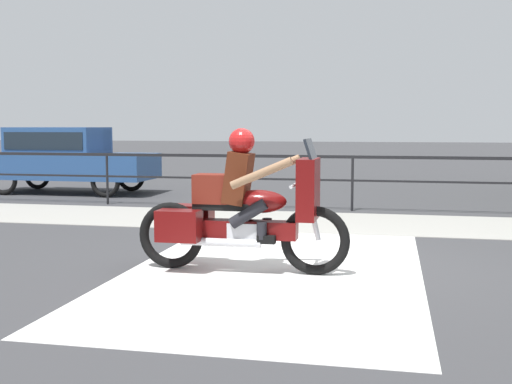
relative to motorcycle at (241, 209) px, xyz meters
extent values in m
plane|color=#38383A|center=(0.91, 0.52, -0.71)|extent=(120.00, 120.00, 0.00)
cube|color=#99968E|center=(0.91, 3.92, -0.71)|extent=(44.00, 2.40, 0.01)
cube|color=silver|center=(0.37, 0.32, -0.71)|extent=(3.27, 6.00, 0.01)
cube|color=black|center=(0.91, 5.51, 0.33)|extent=(36.00, 0.04, 0.06)
cube|color=black|center=(0.91, 5.51, -0.12)|extent=(36.00, 0.03, 0.04)
cylinder|color=black|center=(-4.19, 5.51, -0.18)|extent=(0.05, 0.05, 1.08)
cylinder|color=black|center=(0.91, 5.51, -0.18)|extent=(0.05, 0.05, 1.08)
torus|color=black|center=(0.84, 0.00, -0.33)|extent=(0.77, 0.11, 0.77)
torus|color=black|center=(-0.83, 0.00, -0.33)|extent=(0.77, 0.11, 0.77)
cube|color=#5B0C0C|center=(0.00, 0.00, -0.23)|extent=(1.27, 0.22, 0.20)
cube|color=silver|center=(0.03, 0.00, -0.28)|extent=(0.34, 0.26, 0.26)
ellipsoid|color=#5B0C0C|center=(0.20, 0.00, 0.09)|extent=(0.63, 0.30, 0.26)
cube|color=black|center=(-0.17, 0.00, 0.03)|extent=(0.73, 0.28, 0.08)
cube|color=#5B0C0C|center=(0.76, 0.00, 0.24)|extent=(0.20, 0.56, 0.67)
cube|color=#1E232B|center=(0.78, 0.00, 0.67)|extent=(0.10, 0.48, 0.24)
cylinder|color=silver|center=(0.62, 0.00, 0.29)|extent=(0.04, 0.70, 0.04)
cylinder|color=silver|center=(-0.20, -0.16, -0.36)|extent=(0.92, 0.09, 0.09)
cube|color=#5B0C0C|center=(-0.65, -0.24, -0.17)|extent=(0.48, 0.28, 0.35)
cube|color=#5B0C0C|center=(-0.65, 0.24, -0.17)|extent=(0.48, 0.28, 0.35)
cylinder|color=silver|center=(0.81, 0.00, -0.05)|extent=(0.19, 0.06, 0.57)
cube|color=#4C1E0F|center=(-0.03, 0.00, 0.35)|extent=(0.32, 0.36, 0.60)
sphere|color=#8C6647|center=(0.01, 0.00, 0.74)|extent=(0.23, 0.23, 0.23)
sphere|color=#B21919|center=(0.01, 0.00, 0.76)|extent=(0.29, 0.29, 0.29)
cylinder|color=black|center=(0.12, -0.15, -0.03)|extent=(0.44, 0.13, 0.34)
cylinder|color=black|center=(0.27, -0.15, -0.22)|extent=(0.11, 0.11, 0.19)
cube|color=black|center=(0.32, -0.15, -0.31)|extent=(0.20, 0.10, 0.09)
cylinder|color=black|center=(0.12, 0.15, -0.03)|extent=(0.44, 0.13, 0.34)
cylinder|color=black|center=(0.27, 0.15, -0.22)|extent=(0.11, 0.11, 0.19)
cube|color=black|center=(0.32, 0.15, -0.31)|extent=(0.20, 0.10, 0.09)
cylinder|color=#8C6647|center=(0.29, -0.30, 0.43)|extent=(0.68, 0.09, 0.36)
cylinder|color=#8C6647|center=(0.29, 0.30, 0.43)|extent=(0.68, 0.09, 0.36)
cube|color=maroon|center=(-0.33, 0.00, 0.22)|extent=(0.40, 0.31, 0.33)
cube|color=#284C84|center=(-6.10, 7.42, -0.05)|extent=(4.22, 1.61, 0.61)
cube|color=#284C84|center=(-6.35, 7.42, 0.58)|extent=(2.19, 1.42, 0.64)
cube|color=#19232D|center=(-5.28, 7.42, 0.58)|extent=(0.04, 1.26, 0.51)
cube|color=#19232D|center=(-6.35, 7.42, 0.58)|extent=(2.02, 1.45, 0.41)
torus|color=black|center=(-4.79, 6.68, -0.35)|extent=(0.73, 0.11, 0.73)
torus|color=black|center=(-4.79, 8.17, -0.35)|extent=(0.73, 0.11, 0.73)
torus|color=black|center=(-7.41, 6.68, -0.35)|extent=(0.73, 0.11, 0.73)
torus|color=black|center=(-7.41, 8.17, -0.35)|extent=(0.73, 0.11, 0.73)
camera|label=1|loc=(1.65, -6.95, 0.93)|focal=45.00mm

